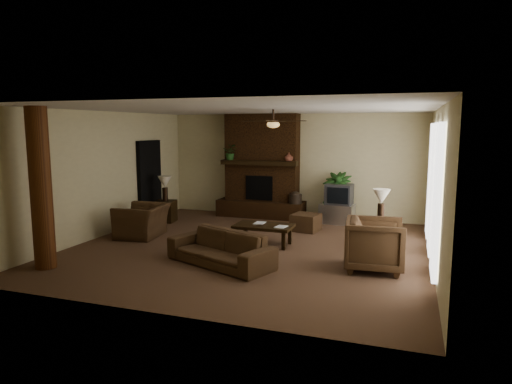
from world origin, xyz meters
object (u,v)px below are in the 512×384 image
at_px(log_column, 41,189).
at_px(floor_plant, 336,208).
at_px(sofa, 220,243).
at_px(armchair_left, 142,216).
at_px(side_table_left, 165,211).
at_px(lamp_left, 165,184).
at_px(floor_vase, 295,204).
at_px(armchair_right, 375,242).
at_px(side_table_right, 379,234).
at_px(coffee_table, 264,227).
at_px(tv_stand, 337,214).
at_px(ottoman, 306,222).
at_px(lamp_right, 381,199).

distance_m(log_column, floor_plant, 7.01).
bearing_deg(sofa, armchair_left, 173.23).
distance_m(side_table_left, lamp_left, 0.73).
bearing_deg(floor_vase, armchair_right, -57.61).
distance_m(lamp_left, side_table_right, 5.52).
height_order(sofa, floor_plant, sofa).
bearing_deg(coffee_table, side_table_left, 155.92).
bearing_deg(log_column, sofa, 22.30).
distance_m(coffee_table, tv_stand, 2.87).
height_order(sofa, floor_vase, sofa).
bearing_deg(coffee_table, ottoman, 70.93).
distance_m(floor_plant, lamp_right, 2.55).
relative_size(side_table_left, lamp_left, 0.85).
xyz_separation_m(tv_stand, floor_plant, (-0.05, 0.14, 0.11)).
distance_m(floor_plant, side_table_left, 4.45).
height_order(armchair_right, lamp_right, lamp_right).
bearing_deg(armchair_right, sofa, 97.28).
relative_size(armchair_left, armchair_right, 1.12).
bearing_deg(armchair_left, side_table_right, 92.32).
bearing_deg(lamp_left, ottoman, 3.08).
bearing_deg(side_table_left, log_column, -89.86).
distance_m(sofa, side_table_right, 3.40).
distance_m(ottoman, tv_stand, 1.21).
xyz_separation_m(log_column, armchair_right, (5.47, 1.74, -0.91)).
relative_size(sofa, floor_plant, 1.57).
distance_m(coffee_table, floor_vase, 2.68).
bearing_deg(armchair_left, tv_stand, 118.99).
relative_size(armchair_left, ottoman, 1.84).
relative_size(log_column, floor_plant, 2.15).
xyz_separation_m(floor_vase, lamp_right, (2.31, -2.04, 0.57)).
bearing_deg(ottoman, tv_stand, 61.63).
height_order(floor_plant, lamp_left, lamp_left).
distance_m(sofa, armchair_left, 2.85).
bearing_deg(log_column, armchair_right, 17.66).
bearing_deg(coffee_table, log_column, -139.23).
xyz_separation_m(armchair_right, side_table_right, (-0.04, 1.60, -0.22)).
height_order(tv_stand, side_table_right, side_table_right).
distance_m(log_column, ottoman, 5.79).
bearing_deg(ottoman, side_table_left, -177.43).
bearing_deg(armchair_left, side_table_left, -174.42).
height_order(coffee_table, lamp_left, lamp_left).
relative_size(log_column, ottoman, 4.67).
bearing_deg(lamp_right, log_column, -148.41).
xyz_separation_m(lamp_left, lamp_right, (5.44, -0.74, 0.00)).
height_order(sofa, lamp_left, lamp_left).
distance_m(side_table_left, lamp_right, 5.57).
relative_size(lamp_left, lamp_right, 1.00).
bearing_deg(coffee_table, tv_stand, 67.03).
height_order(armchair_left, coffee_table, armchair_left).
bearing_deg(armchair_right, floor_plant, 13.33).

